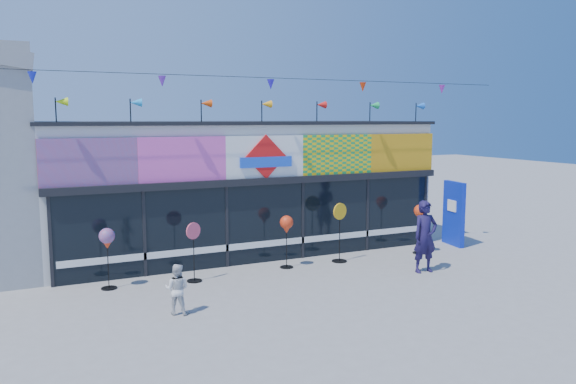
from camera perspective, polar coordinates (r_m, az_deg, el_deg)
ground at (r=13.69m, az=3.42°, el=-10.35°), size 80.00×80.00×0.00m
kite_shop at (r=18.59m, az=-5.35°, el=0.83°), size 16.00×5.70×5.31m
blue_sign at (r=19.40m, az=16.48°, el=-2.09°), size 0.31×1.08×2.13m
spinner_0 at (r=14.49m, az=-17.90°, el=-4.70°), size 0.39×0.39×1.53m
spinner_1 at (r=14.70m, az=-9.56°, el=-5.87°), size 0.42×0.39×1.55m
spinner_2 at (r=15.75m, az=-0.15°, el=-3.48°), size 0.38×0.38×1.49m
spinner_3 at (r=16.53m, az=5.27°, el=-3.95°), size 0.49×0.45×1.75m
spinner_4 at (r=17.89m, az=13.27°, el=-2.22°), size 0.39×0.39×1.55m
adult_man at (r=15.80m, az=13.77°, el=-4.42°), size 0.75×0.52×1.98m
child at (r=12.44m, az=-11.22°, el=-9.65°), size 0.62×0.54×1.10m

